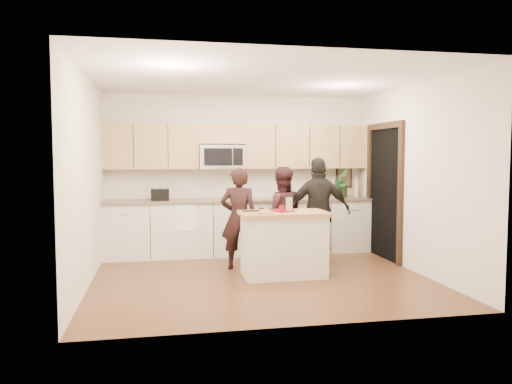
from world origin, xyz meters
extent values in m
plane|color=brown|center=(0.00, 0.00, 0.00)|extent=(4.50, 4.50, 0.00)
cube|color=beige|center=(0.00, 2.00, 1.35)|extent=(4.50, 0.02, 2.70)
cube|color=beige|center=(0.00, -2.00, 1.35)|extent=(4.50, 0.02, 2.70)
cube|color=beige|center=(-2.25, 0.00, 1.35)|extent=(0.02, 4.00, 2.70)
cube|color=beige|center=(2.25, 0.00, 1.35)|extent=(0.02, 4.00, 2.70)
cube|color=white|center=(0.00, 0.00, 2.70)|extent=(4.50, 4.00, 0.02)
cube|color=beige|center=(0.00, 1.69, 0.45)|extent=(4.50, 0.62, 0.90)
cube|color=#7C6952|center=(0.00, 1.68, 0.92)|extent=(4.50, 0.66, 0.04)
cube|color=tan|center=(-1.48, 1.83, 1.83)|extent=(1.55, 0.33, 0.75)
cube|color=tan|center=(1.17, 1.83, 1.83)|extent=(2.17, 0.33, 0.75)
cube|color=tan|center=(-0.31, 1.83, 2.04)|extent=(0.78, 0.33, 0.33)
cube|color=silver|center=(-0.31, 1.80, 1.65)|extent=(0.76, 0.40, 0.40)
cube|color=black|center=(-0.39, 1.60, 1.65)|extent=(0.47, 0.01, 0.29)
cube|color=black|center=(-0.06, 1.60, 1.65)|extent=(0.17, 0.01, 0.29)
cube|color=black|center=(2.24, 0.90, 1.05)|extent=(0.02, 1.05, 2.10)
cube|color=black|center=(2.22, 0.33, 1.05)|extent=(0.06, 0.10, 2.10)
cube|color=black|center=(2.22, 1.48, 1.05)|extent=(0.06, 0.10, 2.10)
cube|color=black|center=(2.22, 0.90, 2.15)|extent=(0.06, 1.25, 0.10)
cube|color=black|center=(1.95, 1.99, 1.28)|extent=(0.30, 0.03, 0.38)
cube|color=tan|center=(1.95, 1.97, 1.28)|extent=(0.24, 0.00, 0.32)
cube|color=white|center=(-0.95, 1.38, 0.70)|extent=(0.34, 0.01, 0.48)
cube|color=white|center=(-0.95, 1.67, 0.94)|extent=(0.34, 0.60, 0.01)
cube|color=beige|center=(0.33, 0.03, 0.42)|extent=(1.11, 0.65, 0.85)
cube|color=#B08849|center=(0.33, 0.03, 0.88)|extent=(1.20, 0.70, 0.05)
cylinder|color=maroon|center=(0.34, 0.12, 0.91)|extent=(0.34, 0.34, 0.02)
cube|color=silver|center=(0.40, 0.00, 1.01)|extent=(0.08, 0.05, 0.19)
cube|color=black|center=(0.40, 0.00, 1.12)|extent=(0.10, 0.06, 0.02)
cylinder|color=maroon|center=(0.27, -0.10, 0.95)|extent=(0.07, 0.07, 0.10)
cube|color=#B08849|center=(0.04, -0.15, 0.91)|extent=(0.23, 0.16, 0.02)
cube|color=black|center=(-0.14, -0.03, 0.93)|extent=(0.24, 0.03, 0.02)
cube|color=silver|center=(-0.07, -0.22, 0.92)|extent=(0.19, 0.02, 0.01)
cube|color=black|center=(-1.34, 1.67, 1.04)|extent=(0.29, 0.22, 0.19)
cube|color=silver|center=(-1.41, 1.67, 1.13)|extent=(0.03, 0.16, 0.00)
cube|color=silver|center=(-1.27, 1.67, 1.13)|extent=(0.03, 0.16, 0.00)
cylinder|color=black|center=(1.53, 1.66, 1.10)|extent=(0.06, 0.06, 0.32)
cylinder|color=#3D220B|center=(1.48, 1.76, 1.12)|extent=(0.07, 0.07, 0.36)
cylinder|color=beige|center=(1.65, 1.72, 1.11)|extent=(0.07, 0.07, 0.33)
cylinder|color=black|center=(1.79, 1.71, 1.11)|extent=(0.08, 0.08, 0.35)
cylinder|color=#3D220B|center=(1.87, 1.70, 1.08)|extent=(0.07, 0.07, 0.29)
cylinder|color=beige|center=(2.10, 1.76, 1.11)|extent=(0.08, 0.08, 0.35)
cylinder|color=black|center=(1.68, 1.58, 1.12)|extent=(0.07, 0.07, 0.37)
imported|color=#2E6F2C|center=(1.80, 1.72, 1.21)|extent=(0.37, 0.38, 0.54)
imported|color=black|center=(-0.21, 0.58, 0.75)|extent=(0.62, 0.49, 1.51)
imported|color=black|center=(0.50, 0.86, 0.75)|extent=(0.78, 0.64, 1.50)
imported|color=black|center=(1.04, 0.63, 0.82)|extent=(0.99, 0.48, 1.64)
camera|label=1|loc=(-1.34, -6.61, 1.67)|focal=35.00mm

